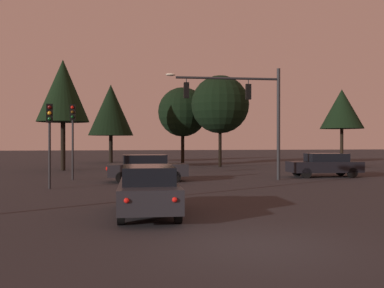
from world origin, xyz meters
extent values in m
plane|color=#262326|center=(0.00, 24.50, 0.00)|extent=(168.00, 168.00, 0.00)
cylinder|color=#232326|center=(6.35, 15.13, 3.30)|extent=(0.20, 0.20, 6.60)
cylinder|color=#232326|center=(3.30, 15.26, 5.96)|extent=(6.10, 0.40, 0.14)
ellipsoid|color=#F4EACC|center=(-0.04, 15.40, 6.11)|extent=(0.56, 0.28, 0.16)
cylinder|color=#232326|center=(4.52, 15.21, 5.80)|extent=(0.05, 0.05, 0.32)
cube|color=black|center=(4.52, 15.21, 5.20)|extent=(0.31, 0.25, 0.90)
sphere|color=red|center=(4.53, 15.35, 5.48)|extent=(0.18, 0.18, 0.18)
sphere|color=#56380C|center=(4.53, 15.35, 5.20)|extent=(0.18, 0.18, 0.18)
sphere|color=#0C4219|center=(4.53, 15.35, 4.92)|extent=(0.18, 0.18, 0.18)
cylinder|color=#232326|center=(0.86, 15.36, 5.82)|extent=(0.05, 0.05, 0.28)
cube|color=black|center=(0.86, 15.36, 5.23)|extent=(0.31, 0.25, 0.90)
sphere|color=red|center=(0.87, 15.50, 5.51)|extent=(0.18, 0.18, 0.18)
sphere|color=#56380C|center=(0.87, 15.50, 5.23)|extent=(0.18, 0.18, 0.18)
sphere|color=#0C4219|center=(0.87, 15.50, 4.95)|extent=(0.18, 0.18, 0.18)
cylinder|color=#232326|center=(-5.66, 17.12, 1.78)|extent=(0.12, 0.12, 3.56)
cube|color=black|center=(-5.66, 17.12, 4.01)|extent=(0.31, 0.25, 0.90)
sphere|color=red|center=(-5.67, 16.98, 4.29)|extent=(0.18, 0.18, 0.18)
sphere|color=#56380C|center=(-5.67, 16.98, 4.01)|extent=(0.18, 0.18, 0.18)
sphere|color=#0C4219|center=(-5.67, 16.98, 3.73)|extent=(0.18, 0.18, 0.18)
cylinder|color=#232326|center=(-6.24, 12.40, 1.59)|extent=(0.12, 0.12, 3.18)
cube|color=black|center=(-6.24, 12.40, 3.63)|extent=(0.33, 0.27, 0.90)
sphere|color=#4C0A0A|center=(-6.23, 12.26, 3.91)|extent=(0.18, 0.18, 0.18)
sphere|color=#F9A319|center=(-6.23, 12.26, 3.63)|extent=(0.18, 0.18, 0.18)
sphere|color=#0C4219|center=(-6.23, 12.26, 3.35)|extent=(0.18, 0.18, 0.18)
cube|color=#232328|center=(-2.06, 4.28, 0.66)|extent=(1.91, 4.56, 0.68)
cube|color=black|center=(-2.07, 4.13, 1.26)|extent=(1.59, 2.48, 0.52)
cylinder|color=black|center=(-2.78, 5.79, 0.32)|extent=(0.22, 0.65, 0.64)
cylinder|color=black|center=(-1.24, 5.74, 0.32)|extent=(0.22, 0.65, 0.64)
cylinder|color=black|center=(-2.89, 2.82, 0.32)|extent=(0.22, 0.65, 0.64)
cylinder|color=black|center=(-1.34, 2.76, 0.32)|extent=(0.22, 0.65, 0.64)
sphere|color=red|center=(-2.75, 2.04, 0.76)|extent=(0.14, 0.14, 0.14)
sphere|color=red|center=(-1.53, 1.99, 0.76)|extent=(0.14, 0.14, 0.14)
cube|color=black|center=(10.00, 16.61, 0.66)|extent=(4.64, 2.14, 0.68)
cube|color=black|center=(10.15, 16.60, 1.26)|extent=(2.54, 1.74, 0.52)
cylinder|color=black|center=(8.46, 15.89, 0.32)|extent=(0.65, 0.24, 0.64)
cylinder|color=black|center=(8.57, 17.53, 0.32)|extent=(0.65, 0.24, 0.64)
cylinder|color=black|center=(11.44, 15.69, 0.32)|extent=(0.65, 0.24, 0.64)
cylinder|color=black|center=(11.55, 17.33, 0.32)|extent=(0.65, 0.24, 0.64)
sphere|color=red|center=(12.23, 15.82, 0.76)|extent=(0.14, 0.14, 0.14)
sphere|color=red|center=(12.31, 17.10, 0.76)|extent=(0.14, 0.14, 0.14)
cube|color=#232328|center=(-1.39, 15.35, 0.66)|extent=(4.51, 1.98, 0.68)
cube|color=black|center=(-1.54, 15.34, 1.26)|extent=(2.45, 1.66, 0.52)
cylinder|color=black|center=(0.06, 16.21, 0.32)|extent=(0.65, 0.22, 0.64)
cylinder|color=black|center=(0.11, 14.57, 0.32)|extent=(0.65, 0.22, 0.64)
cylinder|color=black|center=(-2.88, 16.12, 0.32)|extent=(0.65, 0.22, 0.64)
cylinder|color=black|center=(-2.83, 14.48, 0.32)|extent=(0.65, 0.22, 0.64)
sphere|color=red|center=(-3.64, 15.92, 0.76)|extent=(0.14, 0.14, 0.14)
sphere|color=red|center=(-3.60, 14.63, 0.76)|extent=(0.14, 0.14, 0.14)
cylinder|color=black|center=(3.27, 33.12, 1.76)|extent=(0.34, 0.34, 3.52)
sphere|color=black|center=(3.27, 33.12, 5.24)|extent=(4.91, 4.91, 4.91)
cylinder|color=black|center=(16.44, 26.01, 1.71)|extent=(0.28, 0.28, 3.43)
cone|color=black|center=(16.44, 26.01, 5.17)|extent=(3.77, 3.77, 3.49)
cylinder|color=black|center=(-7.33, 25.94, 1.92)|extent=(0.36, 0.36, 3.83)
cone|color=black|center=(-7.33, 25.94, 6.29)|extent=(4.08, 4.08, 4.92)
cylinder|color=black|center=(-3.88, 38.17, 1.48)|extent=(0.41, 0.41, 2.96)
cone|color=black|center=(-3.88, 38.17, 5.72)|extent=(4.86, 4.86, 5.52)
cylinder|color=black|center=(6.03, 28.68, 1.91)|extent=(0.28, 0.28, 3.81)
sphere|color=black|center=(6.03, 28.68, 5.64)|extent=(5.24, 5.24, 5.24)
camera|label=1|loc=(-2.92, -8.87, 2.25)|focal=39.88mm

